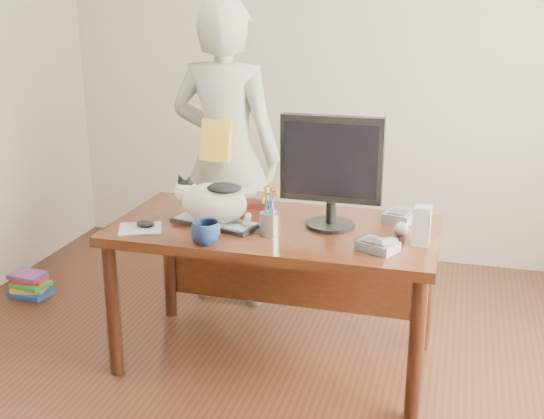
{
  "coord_description": "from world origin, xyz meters",
  "views": [
    {
      "loc": [
        0.85,
        -2.47,
        1.86
      ],
      "look_at": [
        0.0,
        0.55,
        0.85
      ],
      "focal_mm": 45.0,
      "sensor_mm": 36.0,
      "label": 1
    }
  ],
  "objects_px": {
    "monitor": "(331,166)",
    "phone": "(379,245)",
    "baseball": "(401,229)",
    "book_pile_b": "(30,285)",
    "keyboard": "(215,223)",
    "person": "(226,156)",
    "pen_cup": "(270,221)",
    "calculator": "(401,216)",
    "desk": "(279,248)",
    "book_stack": "(246,199)",
    "cat": "(212,201)",
    "speaker": "(422,225)",
    "coffee_mug": "(206,233)",
    "mouse": "(146,224)"
  },
  "relations": [
    {
      "from": "desk",
      "to": "book_stack",
      "type": "relative_size",
      "value": 6.56
    },
    {
      "from": "desk",
      "to": "baseball",
      "type": "height_order",
      "value": "baseball"
    },
    {
      "from": "speaker",
      "to": "baseball",
      "type": "height_order",
      "value": "speaker"
    },
    {
      "from": "baseball",
      "to": "monitor",
      "type": "bearing_deg",
      "value": 175.98
    },
    {
      "from": "speaker",
      "to": "calculator",
      "type": "relative_size",
      "value": 0.85
    },
    {
      "from": "cat",
      "to": "speaker",
      "type": "height_order",
      "value": "cat"
    },
    {
      "from": "phone",
      "to": "speaker",
      "type": "bearing_deg",
      "value": 63.64
    },
    {
      "from": "monitor",
      "to": "pen_cup",
      "type": "xyz_separation_m",
      "value": [
        -0.26,
        -0.17,
        -0.25
      ]
    },
    {
      "from": "desk",
      "to": "mouse",
      "type": "height_order",
      "value": "mouse"
    },
    {
      "from": "keyboard",
      "to": "monitor",
      "type": "bearing_deg",
      "value": 25.88
    },
    {
      "from": "monitor",
      "to": "phone",
      "type": "relative_size",
      "value": 2.73
    },
    {
      "from": "phone",
      "to": "monitor",
      "type": "bearing_deg",
      "value": 163.74
    },
    {
      "from": "keyboard",
      "to": "person",
      "type": "height_order",
      "value": "person"
    },
    {
      "from": "speaker",
      "to": "pen_cup",
      "type": "bearing_deg",
      "value": -172.73
    },
    {
      "from": "speaker",
      "to": "person",
      "type": "xyz_separation_m",
      "value": [
        -1.2,
        0.73,
        0.08
      ]
    },
    {
      "from": "keyboard",
      "to": "speaker",
      "type": "distance_m",
      "value": 1.0
    },
    {
      "from": "phone",
      "to": "person",
      "type": "bearing_deg",
      "value": 165.21
    },
    {
      "from": "book_pile_b",
      "to": "calculator",
      "type": "bearing_deg",
      "value": -2.51
    },
    {
      "from": "keyboard",
      "to": "coffee_mug",
      "type": "height_order",
      "value": "coffee_mug"
    },
    {
      "from": "coffee_mug",
      "to": "calculator",
      "type": "xyz_separation_m",
      "value": [
        0.83,
        0.58,
        -0.03
      ]
    },
    {
      "from": "calculator",
      "to": "person",
      "type": "relative_size",
      "value": 0.11
    },
    {
      "from": "cat",
      "to": "pen_cup",
      "type": "bearing_deg",
      "value": 4.13
    },
    {
      "from": "pen_cup",
      "to": "speaker",
      "type": "relative_size",
      "value": 1.39
    },
    {
      "from": "pen_cup",
      "to": "person",
      "type": "height_order",
      "value": "person"
    },
    {
      "from": "calculator",
      "to": "baseball",
      "type": "bearing_deg",
      "value": -67.49
    },
    {
      "from": "desk",
      "to": "coffee_mug",
      "type": "bearing_deg",
      "value": -120.2
    },
    {
      "from": "mouse",
      "to": "calculator",
      "type": "height_order",
      "value": "calculator"
    },
    {
      "from": "cat",
      "to": "mouse",
      "type": "relative_size",
      "value": 3.96
    },
    {
      "from": "mouse",
      "to": "phone",
      "type": "height_order",
      "value": "phone"
    },
    {
      "from": "pen_cup",
      "to": "calculator",
      "type": "xyz_separation_m",
      "value": [
        0.58,
        0.38,
        -0.04
      ]
    },
    {
      "from": "phone",
      "to": "cat",
      "type": "bearing_deg",
      "value": -163.23
    },
    {
      "from": "speaker",
      "to": "book_stack",
      "type": "height_order",
      "value": "speaker"
    },
    {
      "from": "monitor",
      "to": "phone",
      "type": "height_order",
      "value": "monitor"
    },
    {
      "from": "mouse",
      "to": "book_pile_b",
      "type": "relative_size",
      "value": 0.42
    },
    {
      "from": "phone",
      "to": "book_stack",
      "type": "relative_size",
      "value": 0.83
    },
    {
      "from": "keyboard",
      "to": "book_stack",
      "type": "height_order",
      "value": "book_stack"
    },
    {
      "from": "mouse",
      "to": "pen_cup",
      "type": "bearing_deg",
      "value": -16.88
    },
    {
      "from": "desk",
      "to": "pen_cup",
      "type": "distance_m",
      "value": 0.3
    },
    {
      "from": "calculator",
      "to": "phone",
      "type": "bearing_deg",
      "value": -80.28
    },
    {
      "from": "keyboard",
      "to": "calculator",
      "type": "relative_size",
      "value": 2.2
    },
    {
      "from": "desk",
      "to": "phone",
      "type": "relative_size",
      "value": 7.86
    },
    {
      "from": "coffee_mug",
      "to": "book_stack",
      "type": "height_order",
      "value": "coffee_mug"
    },
    {
      "from": "baseball",
      "to": "book_pile_b",
      "type": "xyz_separation_m",
      "value": [
        -2.34,
        0.33,
        -0.71
      ]
    },
    {
      "from": "keyboard",
      "to": "pen_cup",
      "type": "bearing_deg",
      "value": 3.94
    },
    {
      "from": "desk",
      "to": "book_stack",
      "type": "distance_m",
      "value": 0.36
    },
    {
      "from": "monitor",
      "to": "speaker",
      "type": "bearing_deg",
      "value": -13.02
    },
    {
      "from": "speaker",
      "to": "book_pile_b",
      "type": "height_order",
      "value": "speaker"
    },
    {
      "from": "keyboard",
      "to": "mouse",
      "type": "height_order",
      "value": "mouse"
    },
    {
      "from": "person",
      "to": "book_stack",
      "type": "bearing_deg",
      "value": 126.01
    },
    {
      "from": "monitor",
      "to": "mouse",
      "type": "relative_size",
      "value": 5.11
    }
  ]
}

